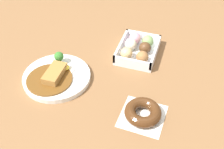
{
  "coord_description": "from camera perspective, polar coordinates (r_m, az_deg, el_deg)",
  "views": [
    {
      "loc": [
        0.75,
        0.31,
        0.7
      ],
      "look_at": [
        0.06,
        0.09,
        0.03
      ],
      "focal_mm": 46.09,
      "sensor_mm": 36.0,
      "label": 1
    }
  ],
  "objects": [
    {
      "name": "ground_plane",
      "position": [
        1.07,
        -3.43,
        1.92
      ],
      "size": [
        1.6,
        1.6,
        0.0
      ],
      "primitive_type": "plane",
      "color": "brown"
    },
    {
      "name": "chocolate_ring_donut",
      "position": [
        0.89,
        6.14,
        -7.51
      ],
      "size": [
        0.14,
        0.14,
        0.04
      ],
      "color": "white",
      "rests_on": "ground_plane"
    },
    {
      "name": "curry_plate",
      "position": [
        1.02,
        -11.03,
        -0.33
      ],
      "size": [
        0.24,
        0.24,
        0.07
      ],
      "color": "white",
      "rests_on": "ground_plane"
    },
    {
      "name": "donut_box",
      "position": [
        1.11,
        5.14,
        5.08
      ],
      "size": [
        0.18,
        0.14,
        0.06
      ],
      "color": "white",
      "rests_on": "ground_plane"
    }
  ]
}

